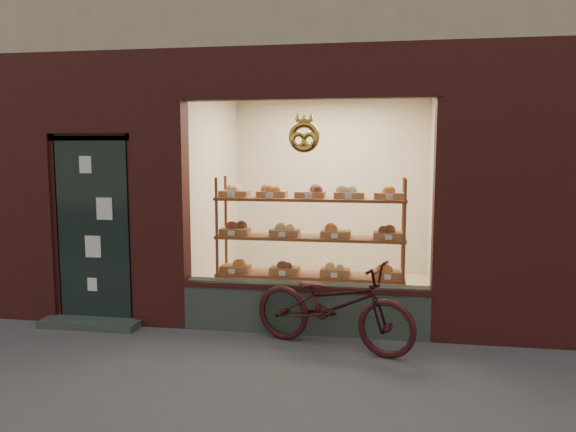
# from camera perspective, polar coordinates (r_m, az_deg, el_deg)

# --- Properties ---
(ground) EXTENTS (90.00, 90.00, 0.00)m
(ground) POSITION_cam_1_polar(r_m,az_deg,el_deg) (4.55, -8.17, -19.69)
(ground) COLOR #454549
(display_shelf) EXTENTS (2.20, 0.45, 1.70)m
(display_shelf) POSITION_cam_1_polar(r_m,az_deg,el_deg) (6.58, 2.25, -3.22)
(display_shelf) COLOR brown
(display_shelf) RESTS_ON ground
(bicycle) EXTENTS (1.83, 1.11, 0.91)m
(bicycle) POSITION_cam_1_polar(r_m,az_deg,el_deg) (5.78, 4.60, -8.97)
(bicycle) COLOR black
(bicycle) RESTS_ON ground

